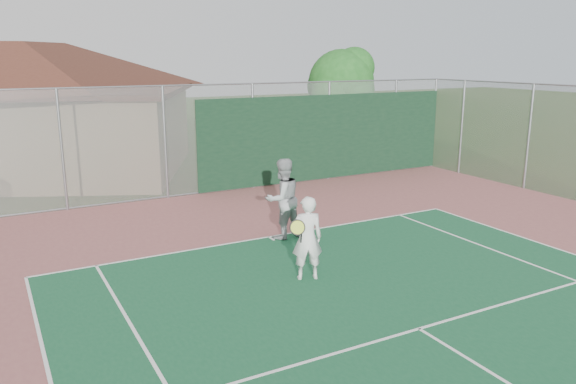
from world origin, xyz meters
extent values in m
cylinder|color=gray|center=(-4.00, 17.00, 1.75)|extent=(0.08, 0.08, 3.50)
cylinder|color=gray|center=(-1.00, 17.00, 1.75)|extent=(0.08, 0.08, 3.50)
cylinder|color=gray|center=(2.00, 17.00, 1.75)|extent=(0.08, 0.08, 3.50)
cylinder|color=gray|center=(5.00, 17.00, 1.75)|extent=(0.08, 0.08, 3.50)
cylinder|color=gray|center=(8.00, 17.00, 1.75)|extent=(0.08, 0.08, 3.50)
cylinder|color=gray|center=(10.00, 17.00, 1.75)|extent=(0.08, 0.08, 3.50)
cylinder|color=gray|center=(0.00, 17.00, 3.50)|extent=(20.00, 0.05, 0.05)
cylinder|color=gray|center=(0.00, 17.00, 0.05)|extent=(20.00, 0.05, 0.05)
cube|color=#999EA0|center=(0.00, 17.00, 1.75)|extent=(20.00, 0.02, 3.50)
cube|color=black|center=(5.00, 16.95, 1.55)|extent=(10.00, 0.04, 3.00)
cylinder|color=gray|center=(10.00, 15.50, 1.75)|extent=(0.08, 0.08, 3.50)
cylinder|color=gray|center=(10.00, 12.50, 1.75)|extent=(0.08, 0.08, 3.50)
cube|color=#999EA0|center=(10.00, 12.50, 1.75)|extent=(0.02, 9.00, 3.50)
cube|color=tan|center=(-4.89, 23.78, 1.53)|extent=(14.51, 12.52, 3.05)
cube|color=#562C1F|center=(-4.89, 23.78, 3.11)|extent=(15.19, 13.20, 0.18)
pyramid|color=#562C1F|center=(-4.89, 23.78, 4.89)|extent=(15.96, 13.77, 1.83)
cube|color=black|center=(-2.85, 19.67, 1.07)|extent=(0.92, 0.06, 2.14)
cylinder|color=#321F12|center=(8.19, 20.99, 1.26)|extent=(0.32, 0.32, 2.53)
sphere|color=#1A551A|center=(8.19, 20.99, 3.25)|extent=(2.89, 2.89, 2.89)
sphere|color=#1A551A|center=(9.00, 21.26, 2.89)|extent=(1.99, 1.99, 1.99)
sphere|color=#1A551A|center=(7.46, 20.63, 2.80)|extent=(1.80, 1.80, 1.80)
sphere|color=#1A551A|center=(8.37, 20.18, 2.71)|extent=(1.62, 1.62, 1.62)
sphere|color=#1A551A|center=(7.91, 21.71, 3.07)|extent=(1.80, 1.80, 1.80)
sphere|color=#1A551A|center=(8.73, 20.81, 3.88)|extent=(1.80, 1.80, 1.80)
imported|color=silver|center=(-0.52, 9.14, 0.85)|extent=(0.72, 0.58, 1.70)
imported|color=#9FA2A4|center=(0.29, 11.68, 0.98)|extent=(1.04, 0.86, 1.97)
camera|label=1|loc=(-5.90, 0.06, 4.36)|focal=35.00mm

